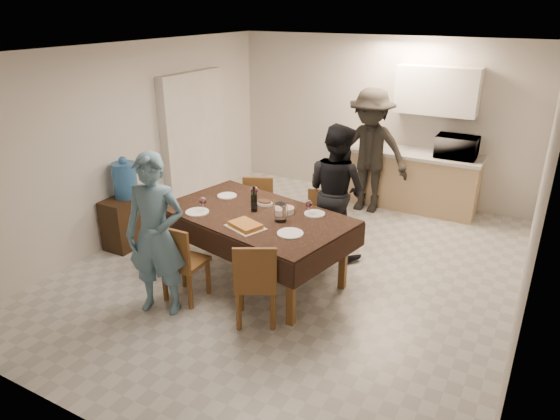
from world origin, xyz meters
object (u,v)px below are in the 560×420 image
Objects in this scene: water_jug at (125,180)px; savoury_tart at (245,225)px; microwave at (457,147)px; dining_table at (256,217)px; wine_bottle at (254,199)px; person_kitchen at (370,151)px; console at (130,220)px; person_near at (156,236)px; person_far at (336,191)px; water_pitcher at (281,212)px.

water_jug is 1.18× the size of savoury_tart.
savoury_tart is 0.66× the size of microwave.
dining_table is 7.77× the size of wine_bottle.
water_jug is 0.24× the size of person_kitchen.
dining_table is at bearing 0.64° from console.
savoury_tart is 0.93m from person_near.
person_kitchen is (2.40, 2.69, 0.04)m from water_jug.
console is 1.84m from person_near.
person_far reaches higher than microwave.
water_jug is 2.33m from water_pitcher.
dining_table is 11.42× the size of water_pitcher.
person_far is at bearing 79.70° from water_pitcher.
water_jug is 0.78× the size of microwave.
person_kitchen is at bearing 48.30° from console.
water_jug is 0.27× the size of person_near.
person_far is at bearing 22.96° from console.
water_pitcher is 0.52× the size of savoury_tart.
person_far is at bearing 72.53° from savoury_tart.
wine_bottle is 0.47m from savoury_tart.
water_pitcher is 0.12× the size of person_near.
wine_bottle is at bearing 2.14° from console.
person_far is at bearing 74.27° from dining_table.
water_pitcher is 0.11× the size of person_kitchen.
dining_table is 2.71m from person_kitchen.
water_jug reaches higher than wine_bottle.
person_kitchen reaches higher than microwave.
savoury_tart is at bearing -9.76° from water_jug.
person_near is at bearing -134.13° from savoury_tart.
person_near is (-0.55, -1.05, 0.07)m from dining_table.
water_pitcher is at bearing 98.00° from person_far.
water_jug is at bearing -177.86° from wine_bottle.
water_pitcher is 0.12× the size of person_far.
person_kitchen is (0.32, 3.05, 0.10)m from savoury_tart.
savoury_tart is 3.82m from microwave.
dining_table is 1.99m from water_jug.
person_far is at bearing 22.96° from water_jug.
console is 2.44× the size of wine_bottle.
person_near reaches higher than person_far.
microwave is at bearing -98.81° from person_far.
person_near is (-0.65, -0.67, 0.01)m from savoury_tart.
dining_table is 1.35× the size of person_near.
dining_table is at bearing -45.00° from wine_bottle.
water_pitcher is 2.72m from person_kitchen.
dining_table is 3.95× the size of microwave.
console is 0.43× the size of person_far.
microwave reaches higher than water_pitcher.
microwave is at bearing 68.32° from water_pitcher.
microwave is at bearing 41.19° from console.
savoury_tart is at bearing 66.66° from microwave.
water_jug is at bearing 41.26° from person_far.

